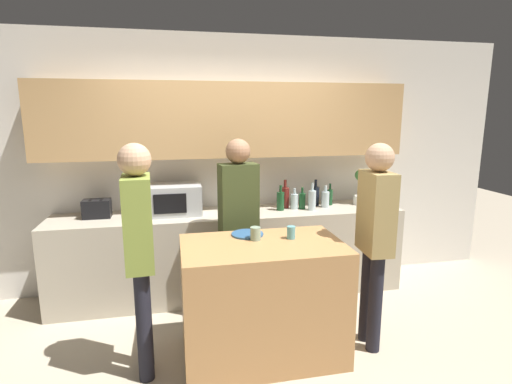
% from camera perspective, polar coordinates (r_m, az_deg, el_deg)
% --- Properties ---
extents(ground_plane, '(14.00, 14.00, 0.00)m').
position_cam_1_polar(ground_plane, '(3.26, 0.54, -24.49)').
color(ground_plane, '#BCAD93').
extents(back_wall, '(6.40, 0.40, 2.70)m').
position_cam_1_polar(back_wall, '(4.29, -4.22, 6.40)').
color(back_wall, silver).
rests_on(back_wall, ground_plane).
extents(back_counter, '(3.60, 0.62, 0.89)m').
position_cam_1_polar(back_counter, '(4.27, -3.50, -8.69)').
color(back_counter, '#B7AD99').
rests_on(back_counter, ground_plane).
extents(kitchen_island, '(1.23, 0.74, 0.93)m').
position_cam_1_polar(kitchen_island, '(3.24, 0.94, -15.15)').
color(kitchen_island, '#B27F4C').
rests_on(kitchen_island, ground_plane).
extents(microwave, '(0.52, 0.39, 0.30)m').
position_cam_1_polar(microwave, '(4.12, -11.48, -1.03)').
color(microwave, '#B7BABC').
rests_on(microwave, back_counter).
extents(toaster, '(0.26, 0.16, 0.18)m').
position_cam_1_polar(toaster, '(4.20, -21.78, -2.23)').
color(toaster, black).
rests_on(toaster, back_counter).
extents(potted_plant, '(0.14, 0.14, 0.40)m').
position_cam_1_polar(potted_plant, '(4.59, 14.67, 0.70)').
color(potted_plant, silver).
rests_on(potted_plant, back_counter).
extents(bottle_0, '(0.08, 0.08, 0.27)m').
position_cam_1_polar(bottle_0, '(4.20, 3.51, -1.25)').
color(bottle_0, '#194723').
rests_on(bottle_0, back_counter).
extents(bottle_1, '(0.09, 0.09, 0.30)m').
position_cam_1_polar(bottle_1, '(4.31, 4.17, -0.73)').
color(bottle_1, maroon).
rests_on(bottle_1, back_counter).
extents(bottle_2, '(0.08, 0.08, 0.22)m').
position_cam_1_polar(bottle_2, '(4.27, 5.49, -1.29)').
color(bottle_2, silver).
rests_on(bottle_2, back_counter).
extents(bottle_3, '(0.07, 0.07, 0.23)m').
position_cam_1_polar(bottle_3, '(4.29, 6.61, -1.21)').
color(bottle_3, '#194723').
rests_on(bottle_3, back_counter).
extents(bottle_4, '(0.08, 0.08, 0.29)m').
position_cam_1_polar(bottle_4, '(4.24, 8.01, -1.11)').
color(bottle_4, silver).
rests_on(bottle_4, back_counter).
extents(bottle_5, '(0.08, 0.08, 0.29)m').
position_cam_1_polar(bottle_5, '(4.44, 8.48, -0.52)').
color(bottle_5, black).
rests_on(bottle_5, back_counter).
extents(bottle_6, '(0.09, 0.09, 0.24)m').
position_cam_1_polar(bottle_6, '(4.40, 9.87, -0.98)').
color(bottle_6, silver).
rests_on(bottle_6, back_counter).
extents(bottle_7, '(0.06, 0.06, 0.24)m').
position_cam_1_polar(bottle_7, '(4.51, 10.51, -0.67)').
color(bottle_7, '#194723').
rests_on(bottle_7, back_counter).
extents(plate_on_island, '(0.26, 0.26, 0.01)m').
position_cam_1_polar(plate_on_island, '(3.26, -1.29, -6.04)').
color(plate_on_island, '#2D5684').
rests_on(plate_on_island, kitchen_island).
extents(cup_0, '(0.07, 0.07, 0.10)m').
position_cam_1_polar(cup_0, '(3.17, 5.03, -5.78)').
color(cup_0, '#5BA0A8').
rests_on(cup_0, kitchen_island).
extents(cup_1, '(0.08, 0.08, 0.10)m').
position_cam_1_polar(cup_1, '(3.12, -0.09, -5.97)').
color(cup_1, gray).
rests_on(cup_1, kitchen_island).
extents(person_left, '(0.22, 0.35, 1.68)m').
position_cam_1_polar(person_left, '(3.29, 16.68, -5.11)').
color(person_left, black).
rests_on(person_left, ground_plane).
extents(person_center, '(0.22, 0.35, 1.71)m').
position_cam_1_polar(person_center, '(2.92, -16.33, -6.80)').
color(person_center, black).
rests_on(person_center, ground_plane).
extents(person_right, '(0.36, 0.23, 1.68)m').
position_cam_1_polar(person_right, '(3.62, -2.51, -3.15)').
color(person_right, black).
rests_on(person_right, ground_plane).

